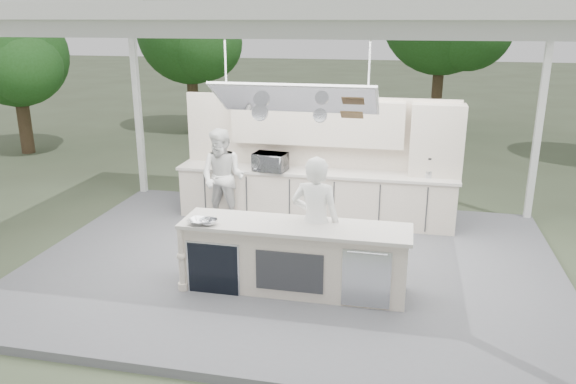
% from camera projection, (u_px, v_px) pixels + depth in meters
% --- Properties ---
extents(ground, '(90.00, 90.00, 0.00)m').
position_uv_depth(ground, '(294.00, 268.00, 8.70)').
color(ground, '#475439').
rests_on(ground, ground).
extents(stage_deck, '(8.00, 6.00, 0.12)m').
position_uv_depth(stage_deck, '(294.00, 265.00, 8.68)').
color(stage_deck, '#58595D').
rests_on(stage_deck, ground).
extents(tent, '(8.20, 6.20, 3.86)m').
position_uv_depth(tent, '(294.00, 18.00, 7.58)').
color(tent, white).
rests_on(tent, ground).
extents(demo_island, '(3.10, 0.79, 0.95)m').
position_uv_depth(demo_island, '(293.00, 257.00, 7.63)').
color(demo_island, beige).
rests_on(demo_island, stage_deck).
extents(back_counter, '(5.08, 0.72, 0.95)m').
position_uv_depth(back_counter, '(314.00, 195.00, 10.29)').
color(back_counter, beige).
rests_on(back_counter, stage_deck).
extents(back_wall_unit, '(5.05, 0.48, 2.25)m').
position_uv_depth(back_wall_unit, '(341.00, 142.00, 10.11)').
color(back_wall_unit, beige).
rests_on(back_wall_unit, stage_deck).
extents(tree_cluster, '(19.55, 9.40, 5.85)m').
position_uv_depth(tree_cluster, '(354.00, 32.00, 16.87)').
color(tree_cluster, '#473623').
rests_on(tree_cluster, ground).
extents(head_chef, '(0.72, 0.52, 1.85)m').
position_uv_depth(head_chef, '(315.00, 222.00, 7.64)').
color(head_chef, white).
rests_on(head_chef, stage_deck).
extents(sous_chef, '(0.93, 0.77, 1.75)m').
position_uv_depth(sous_chef, '(223.00, 178.00, 9.97)').
color(sous_chef, white).
rests_on(sous_chef, stage_deck).
extents(toaster_oven, '(0.64, 0.48, 0.33)m').
position_uv_depth(toaster_oven, '(270.00, 162.00, 10.07)').
color(toaster_oven, '#B6B8BD').
rests_on(toaster_oven, back_counter).
extents(bowl_large, '(0.32, 0.32, 0.07)m').
position_uv_depth(bowl_large, '(199.00, 221.00, 7.51)').
color(bowl_large, silver).
rests_on(bowl_large, demo_island).
extents(bowl_small, '(0.28, 0.28, 0.08)m').
position_uv_depth(bowl_small, '(208.00, 222.00, 7.48)').
color(bowl_small, '#B9BBC1').
rests_on(bowl_small, demo_island).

